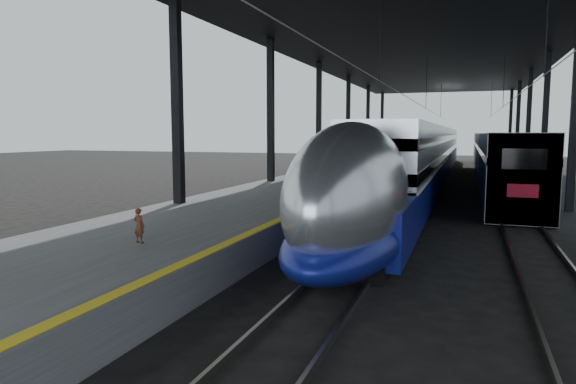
% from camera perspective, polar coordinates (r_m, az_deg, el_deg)
% --- Properties ---
extents(ground, '(160.00, 160.00, 0.00)m').
position_cam_1_polar(ground, '(13.98, -1.97, -8.98)').
color(ground, black).
rests_on(ground, ground).
extents(platform, '(6.00, 80.00, 1.00)m').
position_cam_1_polar(platform, '(33.77, 4.82, 1.01)').
color(platform, '#4C4C4F').
rests_on(platform, ground).
extents(yellow_strip, '(0.30, 80.00, 0.01)m').
position_cam_1_polar(yellow_strip, '(33.14, 9.52, 1.71)').
color(yellow_strip, gold).
rests_on(yellow_strip, platform).
extents(rails, '(6.52, 80.00, 0.16)m').
position_cam_1_polar(rails, '(32.76, 18.49, -0.22)').
color(rails, slate).
rests_on(rails, ground).
extents(canopy, '(18.00, 75.00, 9.47)m').
position_cam_1_polar(canopy, '(33.13, 14.40, 15.67)').
color(canopy, black).
rests_on(canopy, ground).
extents(tgv_train, '(2.93, 65.20, 4.20)m').
position_cam_1_polar(tgv_train, '(41.15, 15.29, 3.83)').
color(tgv_train, silver).
rests_on(tgv_train, ground).
extents(second_train, '(2.74, 56.05, 3.77)m').
position_cam_1_polar(second_train, '(49.39, 21.79, 3.95)').
color(second_train, navy).
rests_on(second_train, ground).
extents(child, '(0.36, 0.26, 0.89)m').
position_cam_1_polar(child, '(13.39, -16.21, -3.60)').
color(child, '#54271C').
rests_on(child, platform).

